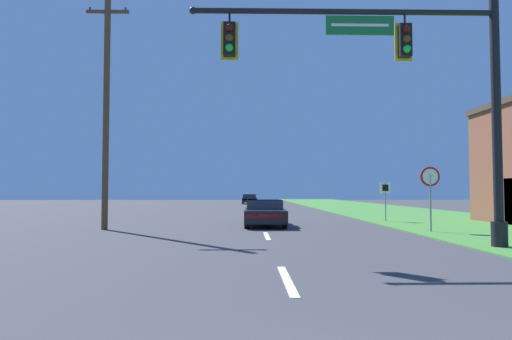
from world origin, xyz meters
name	(u,v)px	position (x,y,z in m)	size (l,w,h in m)	color
grass_verge_right	(404,213)	(10.50, 30.00, 0.02)	(10.00, 110.00, 0.04)	#428438
road_center_line	(260,221)	(0.00, 22.00, 0.01)	(0.16, 34.80, 0.01)	silver
signal_mast	(421,86)	(4.24, 10.49, 4.58)	(8.98, 0.47, 7.57)	black
car_ahead	(265,213)	(0.11, 18.70, 0.60)	(1.86, 4.32, 1.19)	black
far_car	(249,199)	(-0.34, 54.61, 0.60)	(1.82, 4.53, 1.19)	black
stop_sign	(430,184)	(6.41, 15.27, 1.86)	(0.76, 0.07, 2.50)	gray
route_sign_post	(385,192)	(6.50, 21.29, 1.53)	(0.55, 0.06, 2.03)	gray
utility_pole_near	(106,105)	(-6.63, 16.90, 5.22)	(1.80, 0.26, 10.12)	brown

